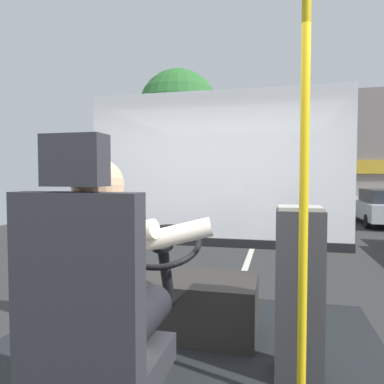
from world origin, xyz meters
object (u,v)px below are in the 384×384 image
object	(u,v)px
handrail_pole	(304,196)
steering_console	(181,302)
fare_box	(299,293)
bus_driver	(106,281)
driver_seat	(92,334)
parked_car_white	(362,199)
parked_car_charcoal	(345,194)

from	to	relation	value
handrail_pole	steering_console	bearing A→B (deg)	139.72
handrail_pole	fare_box	xyz separation A→B (m)	(-0.00, 0.26, -0.56)
bus_driver	handrail_pole	xyz separation A→B (m)	(0.81, 0.48, 0.34)
bus_driver	fare_box	world-z (taller)	bus_driver
driver_seat	parked_car_white	distance (m)	17.97
bus_driver	parked_car_white	distance (m)	17.87
steering_console	fare_box	xyz separation A→B (m)	(0.81, -0.42, 0.26)
parked_car_charcoal	driver_seat	bearing A→B (deg)	-101.93
steering_console	handrail_pole	bearing A→B (deg)	-40.28
bus_driver	fare_box	bearing A→B (deg)	42.56
handrail_pole	bus_driver	bearing A→B (deg)	-149.37
driver_seat	parked_car_white	size ratio (longest dim) A/B	0.34
bus_driver	handrail_pole	bearing A→B (deg)	30.63
driver_seat	fare_box	distance (m)	1.18
steering_console	fare_box	size ratio (longest dim) A/B	1.13
steering_console	parked_car_charcoal	bearing A→B (deg)	77.36
steering_console	parked_car_white	size ratio (longest dim) A/B	0.29
parked_car_white	parked_car_charcoal	xyz separation A→B (m)	(0.02, 4.70, -0.04)
driver_seat	fare_box	xyz separation A→B (m)	(0.81, 0.86, -0.05)
driver_seat	parked_car_charcoal	world-z (taller)	driver_seat
fare_box	parked_car_charcoal	xyz separation A→B (m)	(3.85, 21.20, -0.48)
driver_seat	handrail_pole	xyz separation A→B (m)	(0.81, 0.59, 0.51)
fare_box	bus_driver	bearing A→B (deg)	-137.44
bus_driver	driver_seat	bearing A→B (deg)	-90.00
steering_console	bus_driver	bearing A→B (deg)	-90.00
bus_driver	parked_car_charcoal	world-z (taller)	bus_driver
steering_console	handrail_pole	xyz separation A→B (m)	(0.81, -0.69, 0.83)
fare_box	parked_car_white	size ratio (longest dim) A/B	0.25
bus_driver	parked_car_charcoal	xyz separation A→B (m)	(4.66, 21.94, -0.70)
driver_seat	parked_car_charcoal	bearing A→B (deg)	78.07
fare_box	parked_car_white	distance (m)	16.95
driver_seat	fare_box	world-z (taller)	driver_seat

